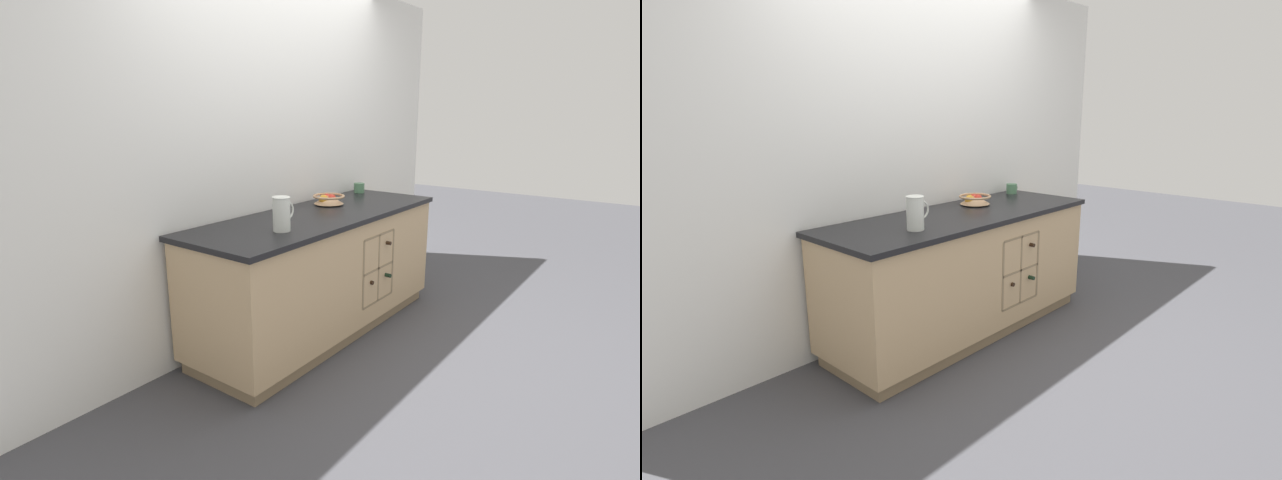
# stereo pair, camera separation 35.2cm
# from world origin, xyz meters

# --- Properties ---
(ground_plane) EXTENTS (14.00, 14.00, 0.00)m
(ground_plane) POSITION_xyz_m (0.00, 0.00, 0.00)
(ground_plane) COLOR #424247
(back_wall) EXTENTS (4.49, 0.06, 2.55)m
(back_wall) POSITION_xyz_m (0.00, 0.41, 1.27)
(back_wall) COLOR white
(back_wall) RESTS_ON ground_plane
(kitchen_island) EXTENTS (2.13, 0.75, 0.88)m
(kitchen_island) POSITION_xyz_m (0.00, -0.00, 0.45)
(kitchen_island) COLOR #8B7354
(kitchen_island) RESTS_ON ground_plane
(fruit_bowl) EXTENTS (0.24, 0.24, 0.08)m
(fruit_bowl) POSITION_xyz_m (0.29, 0.14, 0.93)
(fruit_bowl) COLOR tan
(fruit_bowl) RESTS_ON kitchen_island
(white_pitcher) EXTENTS (0.17, 0.11, 0.21)m
(white_pitcher) POSITION_xyz_m (-0.55, -0.12, 0.99)
(white_pitcher) COLOR silver
(white_pitcher) RESTS_ON kitchen_island
(ceramic_mug) EXTENTS (0.13, 0.09, 0.08)m
(ceramic_mug) POSITION_xyz_m (0.89, 0.24, 0.92)
(ceramic_mug) COLOR #4C7A56
(ceramic_mug) RESTS_ON kitchen_island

